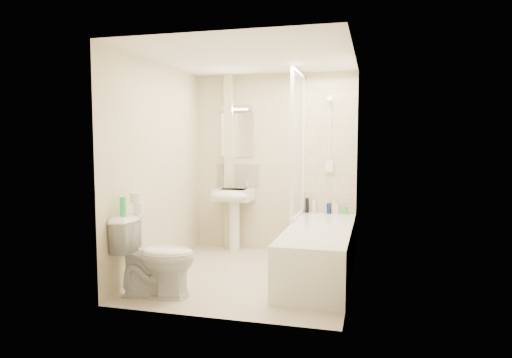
# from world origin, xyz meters

# --- Properties ---
(floor) EXTENTS (2.50, 2.50, 0.00)m
(floor) POSITION_xyz_m (0.00, 0.00, 0.00)
(floor) COLOR beige
(floor) RESTS_ON ground
(wall_back) EXTENTS (2.20, 0.02, 2.40)m
(wall_back) POSITION_xyz_m (0.00, 1.25, 1.20)
(wall_back) COLOR beige
(wall_back) RESTS_ON ground
(wall_left) EXTENTS (0.02, 2.50, 2.40)m
(wall_left) POSITION_xyz_m (-1.10, 0.00, 1.20)
(wall_left) COLOR beige
(wall_left) RESTS_ON ground
(wall_right) EXTENTS (0.02, 2.50, 2.40)m
(wall_right) POSITION_xyz_m (1.10, 0.00, 1.20)
(wall_right) COLOR beige
(wall_right) RESTS_ON ground
(ceiling) EXTENTS (2.20, 2.50, 0.02)m
(ceiling) POSITION_xyz_m (0.00, 0.00, 2.40)
(ceiling) COLOR white
(ceiling) RESTS_ON wall_back
(tile_back) EXTENTS (0.70, 0.01, 1.75)m
(tile_back) POSITION_xyz_m (0.75, 1.24, 1.42)
(tile_back) COLOR beige
(tile_back) RESTS_ON wall_back
(tile_right) EXTENTS (0.01, 2.10, 1.75)m
(tile_right) POSITION_xyz_m (1.09, 0.20, 1.42)
(tile_right) COLOR beige
(tile_right) RESTS_ON wall_right
(pipe_boxing) EXTENTS (0.12, 0.12, 2.40)m
(pipe_boxing) POSITION_xyz_m (-0.62, 1.19, 1.20)
(pipe_boxing) COLOR beige
(pipe_boxing) RESTS_ON ground
(splashback) EXTENTS (0.60, 0.02, 0.30)m
(splashback) POSITION_xyz_m (-0.52, 1.24, 1.03)
(splashback) COLOR beige
(splashback) RESTS_ON wall_back
(mirror) EXTENTS (0.46, 0.01, 0.60)m
(mirror) POSITION_xyz_m (-0.52, 1.24, 1.58)
(mirror) COLOR white
(mirror) RESTS_ON wall_back
(strip_light) EXTENTS (0.42, 0.07, 0.07)m
(strip_light) POSITION_xyz_m (-0.52, 1.22, 1.95)
(strip_light) COLOR silver
(strip_light) RESTS_ON wall_back
(bathtub) EXTENTS (0.70, 2.10, 0.55)m
(bathtub) POSITION_xyz_m (0.75, 0.20, 0.29)
(bathtub) COLOR white
(bathtub) RESTS_ON ground
(shower_screen) EXTENTS (0.04, 0.92, 1.80)m
(shower_screen) POSITION_xyz_m (0.40, 0.80, 1.45)
(shower_screen) COLOR white
(shower_screen) RESTS_ON bathtub
(shower_fixture) EXTENTS (0.10, 0.16, 0.99)m
(shower_fixture) POSITION_xyz_m (0.75, 1.19, 1.55)
(shower_fixture) COLOR white
(shower_fixture) RESTS_ON wall_back
(pedestal_sink) EXTENTS (0.50, 0.47, 0.97)m
(pedestal_sink) POSITION_xyz_m (-0.52, 1.01, 0.68)
(pedestal_sink) COLOR white
(pedestal_sink) RESTS_ON ground
(bottle_black_a) EXTENTS (0.05, 0.05, 0.20)m
(bottle_black_a) POSITION_xyz_m (0.47, 1.16, 0.65)
(bottle_black_a) COLOR black
(bottle_black_a) RESTS_ON bathtub
(bottle_white_a) EXTENTS (0.05, 0.05, 0.17)m
(bottle_white_a) POSITION_xyz_m (0.56, 1.16, 0.64)
(bottle_white_a) COLOR silver
(bottle_white_a) RESTS_ON bathtub
(bottle_blue) EXTENTS (0.06, 0.06, 0.14)m
(bottle_blue) POSITION_xyz_m (0.76, 1.16, 0.62)
(bottle_blue) COLOR #121E4E
(bottle_blue) RESTS_ON bathtub
(bottle_cream) EXTENTS (0.05, 0.05, 0.19)m
(bottle_cream) POSITION_xyz_m (0.83, 1.16, 0.64)
(bottle_cream) COLOR beige
(bottle_cream) RESTS_ON bathtub
(bottle_white_b) EXTENTS (0.05, 0.05, 0.14)m
(bottle_white_b) POSITION_xyz_m (0.86, 1.16, 0.62)
(bottle_white_b) COLOR white
(bottle_white_b) RESTS_ON bathtub
(bottle_green) EXTENTS (0.06, 0.06, 0.10)m
(bottle_green) POSITION_xyz_m (0.97, 1.16, 0.60)
(bottle_green) COLOR green
(bottle_green) RESTS_ON bathtub
(toilet) EXTENTS (0.61, 0.87, 0.78)m
(toilet) POSITION_xyz_m (-0.72, -0.85, 0.39)
(toilet) COLOR white
(toilet) RESTS_ON ground
(toilet_roll_lower) EXTENTS (0.11, 0.11, 0.11)m
(toilet_roll_lower) POSITION_xyz_m (-0.94, -0.77, 0.84)
(toilet_roll_lower) COLOR white
(toilet_roll_lower) RESTS_ON toilet
(toilet_roll_upper) EXTENTS (0.12, 0.12, 0.10)m
(toilet_roll_upper) POSITION_xyz_m (-0.96, -0.77, 0.95)
(toilet_roll_upper) COLOR white
(toilet_roll_upper) RESTS_ON toilet_roll_lower
(green_bottle) EXTENTS (0.06, 0.06, 0.19)m
(green_bottle) POSITION_xyz_m (-1.01, -0.95, 0.88)
(green_bottle) COLOR #29C55B
(green_bottle) RESTS_ON toilet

